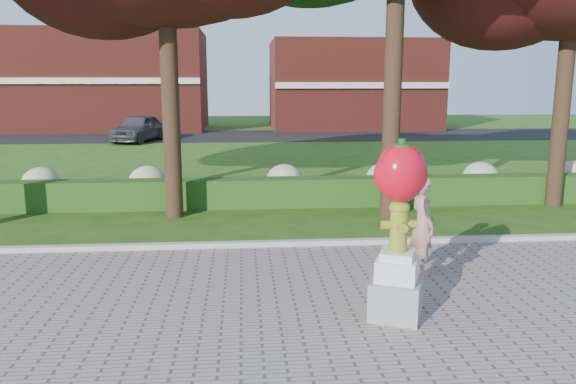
{
  "coord_description": "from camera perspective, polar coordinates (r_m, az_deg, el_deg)",
  "views": [
    {
      "loc": [
        -0.21,
        -8.34,
        3.43
      ],
      "look_at": [
        0.54,
        1.0,
        1.59
      ],
      "focal_mm": 35.0,
      "sensor_mm": 36.0,
      "label": 1
    }
  ],
  "objects": [
    {
      "name": "parked_car",
      "position": [
        33.99,
        -14.96,
        6.31
      ],
      "size": [
        3.03,
        4.91,
        1.56
      ],
      "primitive_type": "imported",
      "rotation": [
        0.0,
        0.0,
        -0.28
      ],
      "color": "#43464B",
      "rests_on": "street"
    },
    {
      "name": "ground",
      "position": [
        9.02,
        -2.97,
        -11.26
      ],
      "size": [
        100.0,
        100.0,
        0.0
      ],
      "primitive_type": "plane",
      "color": "#244A12",
      "rests_on": "ground"
    },
    {
      "name": "street",
      "position": [
        36.5,
        -4.26,
        5.72
      ],
      "size": [
        50.0,
        8.0,
        0.02
      ],
      "primitive_type": "cube",
      "color": "black",
      "rests_on": "ground"
    },
    {
      "name": "hydrangea_row",
      "position": [
        16.61,
        -1.83,
        1.12
      ],
      "size": [
        20.1,
        1.1,
        0.99
      ],
      "color": "#9EA27B",
      "rests_on": "ground"
    },
    {
      "name": "woman",
      "position": [
        10.33,
        13.49,
        -3.27
      ],
      "size": [
        0.52,
        0.7,
        1.76
      ],
      "primitive_type": "imported",
      "rotation": [
        0.0,
        0.0,
        1.73
      ],
      "color": "#AF7864",
      "rests_on": "walkway"
    },
    {
      "name": "lawn_hedge",
      "position": [
        15.64,
        -3.74,
        -0.08
      ],
      "size": [
        24.0,
        0.7,
        0.8
      ],
      "primitive_type": "cube",
      "color": "#1B4513",
      "rests_on": "ground"
    },
    {
      "name": "building_left",
      "position": [
        43.46,
        -17.93,
        10.69
      ],
      "size": [
        14.0,
        8.0,
        7.0
      ],
      "primitive_type": "cube",
      "color": "maroon",
      "rests_on": "ground"
    },
    {
      "name": "curb",
      "position": [
        11.83,
        -3.4,
        -5.39
      ],
      "size": [
        40.0,
        0.18,
        0.15
      ],
      "primitive_type": "cube",
      "color": "#ADADA5",
      "rests_on": "ground"
    },
    {
      "name": "hydrant_sculpture",
      "position": [
        8.15,
        11.19,
        -3.33
      ],
      "size": [
        0.93,
        0.93,
        2.62
      ],
      "rotation": [
        0.0,
        0.0,
        -0.41
      ],
      "color": "gray",
      "rests_on": "walkway"
    },
    {
      "name": "building_right",
      "position": [
        43.13,
        6.5,
        10.75
      ],
      "size": [
        12.0,
        8.0,
        6.4
      ],
      "primitive_type": "cube",
      "color": "maroon",
      "rests_on": "ground"
    }
  ]
}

